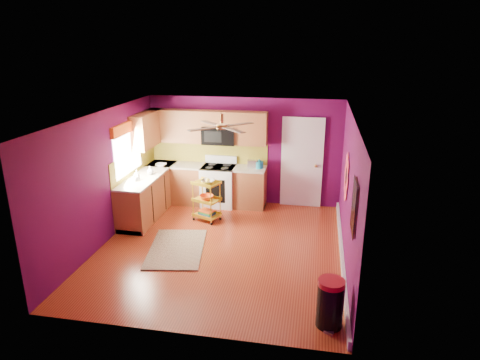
# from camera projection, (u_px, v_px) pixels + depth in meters

# --- Properties ---
(ground) EXTENTS (5.00, 5.00, 0.00)m
(ground) POSITION_uv_depth(u_px,v_px,m) (221.00, 248.00, 8.06)
(ground) COLOR maroon
(ground) RESTS_ON ground
(room_envelope) EXTENTS (4.54, 5.04, 2.52)m
(room_envelope) POSITION_uv_depth(u_px,v_px,m) (221.00, 165.00, 7.54)
(room_envelope) COLOR #50093F
(room_envelope) RESTS_ON ground
(lower_cabinets) EXTENTS (2.81, 2.31, 0.94)m
(lower_cabinets) POSITION_uv_depth(u_px,v_px,m) (182.00, 190.00, 9.85)
(lower_cabinets) COLOR brown
(lower_cabinets) RESTS_ON ground
(electric_range) EXTENTS (0.76, 0.66, 1.13)m
(electric_range) POSITION_uv_depth(u_px,v_px,m) (219.00, 185.00, 10.03)
(electric_range) COLOR white
(electric_range) RESTS_ON ground
(upper_cabinetry) EXTENTS (2.80, 2.30, 1.26)m
(upper_cabinetry) POSITION_uv_depth(u_px,v_px,m) (188.00, 129.00, 9.74)
(upper_cabinetry) COLOR brown
(upper_cabinetry) RESTS_ON ground
(left_window) EXTENTS (0.08, 1.35, 1.08)m
(left_window) POSITION_uv_depth(u_px,v_px,m) (127.00, 141.00, 8.88)
(left_window) COLOR white
(left_window) RESTS_ON ground
(panel_door) EXTENTS (0.95, 0.11, 2.15)m
(panel_door) POSITION_uv_depth(u_px,v_px,m) (302.00, 164.00, 9.81)
(panel_door) COLOR white
(panel_door) RESTS_ON ground
(right_wall_art) EXTENTS (0.04, 2.74, 1.04)m
(right_wall_art) POSITION_uv_depth(u_px,v_px,m) (350.00, 189.00, 6.91)
(right_wall_art) COLOR black
(right_wall_art) RESTS_ON ground
(ceiling_fan) EXTENTS (1.01, 1.01, 0.26)m
(ceiling_fan) POSITION_uv_depth(u_px,v_px,m) (222.00, 126.00, 7.53)
(ceiling_fan) COLOR #BF8C3F
(ceiling_fan) RESTS_ON ground
(shag_rug) EXTENTS (1.23, 1.75, 0.02)m
(shag_rug) POSITION_uv_depth(u_px,v_px,m) (177.00, 248.00, 8.01)
(shag_rug) COLOR #311C10
(shag_rug) RESTS_ON ground
(rolling_cart) EXTENTS (0.64, 0.56, 0.96)m
(rolling_cart) POSITION_uv_depth(u_px,v_px,m) (207.00, 199.00, 9.14)
(rolling_cart) COLOR gold
(rolling_cart) RESTS_ON ground
(trash_can) EXTENTS (0.47, 0.47, 0.70)m
(trash_can) POSITION_uv_depth(u_px,v_px,m) (330.00, 303.00, 5.78)
(trash_can) COLOR black
(trash_can) RESTS_ON ground
(teal_kettle) EXTENTS (0.18, 0.18, 0.21)m
(teal_kettle) POSITION_uv_depth(u_px,v_px,m) (259.00, 165.00, 9.73)
(teal_kettle) COLOR #147796
(teal_kettle) RESTS_ON lower_cabinets
(toaster) EXTENTS (0.22, 0.15, 0.18)m
(toaster) POSITION_uv_depth(u_px,v_px,m) (253.00, 164.00, 9.77)
(toaster) COLOR beige
(toaster) RESTS_ON lower_cabinets
(soap_bottle_a) EXTENTS (0.09, 0.09, 0.20)m
(soap_bottle_a) POSITION_uv_depth(u_px,v_px,m) (137.00, 175.00, 8.97)
(soap_bottle_a) COLOR #EA3F72
(soap_bottle_a) RESTS_ON lower_cabinets
(soap_bottle_b) EXTENTS (0.14, 0.14, 0.18)m
(soap_bottle_b) POSITION_uv_depth(u_px,v_px,m) (150.00, 170.00, 9.30)
(soap_bottle_b) COLOR white
(soap_bottle_b) RESTS_ON lower_cabinets
(counter_dish) EXTENTS (0.24, 0.24, 0.06)m
(counter_dish) POSITION_uv_depth(u_px,v_px,m) (161.00, 165.00, 9.89)
(counter_dish) COLOR white
(counter_dish) RESTS_ON lower_cabinets
(counter_cup) EXTENTS (0.12, 0.12, 0.09)m
(counter_cup) POSITION_uv_depth(u_px,v_px,m) (136.00, 179.00, 8.87)
(counter_cup) COLOR white
(counter_cup) RESTS_ON lower_cabinets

